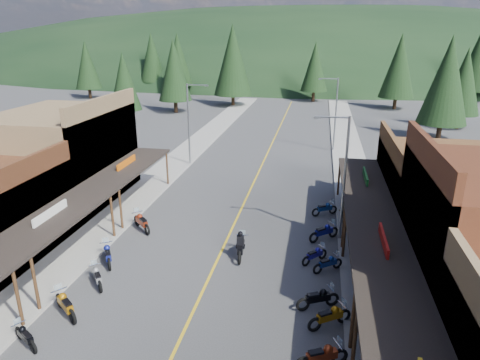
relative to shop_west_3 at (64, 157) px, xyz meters
The scene contains 36 objects.
ground 18.17m from the shop_west_3, 39.34° to the right, with size 220.00×220.00×0.00m, color #38383A.
centerline 16.67m from the shop_west_3, 32.26° to the left, with size 0.15×90.00×0.01m, color gold.
sidewalk_west 10.65m from the shop_west_3, 59.70° to the left, with size 3.40×94.00×0.15m, color gray.
sidewalk_east 24.35m from the shop_west_3, 21.15° to the left, with size 3.40×94.00×0.15m, color gray.
shop_west_3 is the anchor object (origin of this frame).
shop_east_3 27.56m from the shop_west_3, ahead, with size 10.90×10.20×6.20m.
streetlight_1 12.73m from the shop_west_3, 57.44° to the left, with size 2.16×0.18×8.00m.
streetlight_2 21.02m from the shop_west_3, ahead, with size 2.16×0.18×8.00m.
streetlight_3 27.94m from the shop_west_3, 42.04° to the left, with size 2.16×0.18×8.00m.
ridge_hill 124.52m from the shop_west_3, 83.64° to the left, with size 310.00×140.00×60.00m, color black.
pine_0 57.15m from the shop_west_3, 117.34° to the left, with size 5.04×5.04×11.00m.
pine_1 59.70m from the shop_west_3, 99.87° to the left, with size 5.88×5.88×12.50m.
pine_2 47.07m from the shop_west_3, 85.37° to the left, with size 6.72×6.72×14.00m.
pine_3 57.59m from the shop_west_3, 71.99° to the left, with size 5.04×5.04×11.00m.
pine_4 58.27m from the shop_west_3, 56.87° to the left, with size 5.88×5.88×12.50m.
pine_5 77.38m from the shop_west_3, 51.79° to the left, with size 6.72×6.72×14.00m.
pine_7 67.32m from the shop_west_3, 105.72° to the left, with size 5.88×5.88×12.50m.
pine_8 29.95m from the shop_west_3, 105.97° to the left, with size 4.48×4.48×10.00m.
pine_9 50.71m from the shop_west_3, 41.73° to the left, with size 4.93×4.93×10.80m.
pine_10 39.07m from the shop_west_3, 96.22° to the left, with size 5.38×5.38×11.60m.
pine_11 43.22m from the shop_west_3, 38.32° to the left, with size 5.82×5.82×12.40m.
bike_west_6 17.72m from the shop_west_3, 64.48° to the right, with size 0.62×1.86×1.07m, color black, non-canonical shape.
bike_west_7 16.02m from the shop_west_3, 59.38° to the right, with size 0.76×2.28×1.30m, color #9F650B, non-canonical shape.
bike_west_8 14.03m from the shop_west_3, 53.08° to the right, with size 0.67×2.00×1.14m, color gray, non-canonical shape.
bike_west_9 12.03m from the shop_west_3, 48.63° to the right, with size 0.74×2.23×1.27m, color navy, non-canonical shape.
bike_west_10 9.44m from the shop_west_3, 28.64° to the right, with size 0.78×2.35×1.34m, color maroon, non-canonical shape.
bike_east_6 24.86m from the shop_west_3, 36.67° to the right, with size 0.73×2.20×1.26m, color maroon, non-canonical shape.
bike_east_7 23.70m from the shop_west_3, 31.11° to the right, with size 0.72×2.17×1.24m, color #9D630B, non-canonical shape.
bike_east_8 22.59m from the shop_west_3, 28.94° to the right, with size 0.72×2.15×1.23m, color black, non-canonical shape.
bike_east_9 21.59m from the shop_west_3, 20.00° to the right, with size 0.63×1.90×1.08m, color navy, non-canonical shape.
bike_east_10 20.63m from the shop_west_3, 18.51° to the right, with size 0.63×1.89×1.08m, color navy, non-canonical shape.
bike_east_11 20.39m from the shop_west_3, 10.05° to the right, with size 0.74×2.22×1.27m, color navy, non-canonical shape.
bike_east_12 20.15m from the shop_west_3, ahead, with size 0.66×1.98×1.13m, color navy, non-canonical shape.
rider_on_bike 16.70m from the shop_west_3, 23.70° to the right, with size 0.99×2.40×1.78m.
pedestrian_east_a 26.09m from the shop_west_3, 31.01° to the right, with size 0.67×0.44×1.83m, color #251E2D.
pedestrian_east_b 21.39m from the shop_west_3, ahead, with size 0.78×0.45×1.61m, color brown.
Camera 1 is at (5.35, -17.37, 12.62)m, focal length 32.00 mm.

